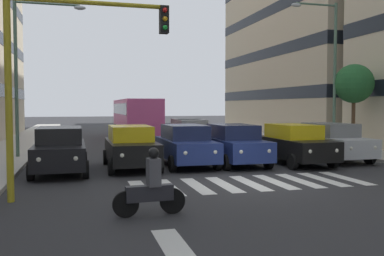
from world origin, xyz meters
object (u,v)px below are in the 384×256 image
object	(u,v)px
bus_behind_traffic	(136,114)
street_lamp_right	(28,60)
car_row2_0	(190,134)
traffic_light_gantry	(58,62)
car_0	(332,141)
car_3	(186,145)
car_4	(131,147)
car_2	(234,144)
street_lamp_left	(328,62)
car_row2_1	(188,133)
car_1	(295,144)
car_5	(60,150)
motorcycle_with_rider	(151,188)
street_tree_1	(354,84)

from	to	relation	value
bus_behind_traffic	street_lamp_right	size ratio (longest dim) A/B	1.44
car_row2_0	traffic_light_gantry	bearing A→B (deg)	60.57
car_0	car_3	bearing A→B (deg)	-0.83
car_4	car_2	bearing A→B (deg)	179.51
bus_behind_traffic	street_lamp_right	xyz separation A→B (m)	(6.56, 11.66, 2.79)
traffic_light_gantry	street_lamp_left	xyz separation A→B (m)	(-13.64, -8.45, 1.21)
traffic_light_gantry	street_lamp_left	distance (m)	16.09
car_row2_0	car_row2_1	size ratio (longest dim) A/B	1.00
car_1	car_5	bearing A→B (deg)	-0.60
car_3	street_lamp_right	xyz separation A→B (m)	(6.56, -4.02, 3.76)
motorcycle_with_rider	car_4	bearing A→B (deg)	-93.50
traffic_light_gantry	street_lamp_right	xyz separation A→B (m)	(1.70, -9.35, 0.95)
car_2	street_lamp_left	xyz separation A→B (m)	(-6.67, -3.30, 4.02)
car_4	bus_behind_traffic	xyz separation A→B (m)	(-2.32, -15.83, 0.97)
street_lamp_left	street_tree_1	distance (m)	1.86
street_lamp_right	car_1	bearing A→B (deg)	157.15
car_row2_1	traffic_light_gantry	distance (m)	15.16
car_4	traffic_light_gantry	bearing A→B (deg)	63.81
motorcycle_with_rider	traffic_light_gantry	world-z (taller)	traffic_light_gantry
car_3	bus_behind_traffic	size ratio (longest dim) A/B	0.42
car_4	traffic_light_gantry	xyz separation A→B (m)	(2.55, 5.18, 2.81)
car_1	car_3	size ratio (longest dim) A/B	1.00
car_5	street_lamp_right	world-z (taller)	street_lamp_right
street_lamp_left	car_row2_0	bearing A→B (deg)	-29.34
car_1	traffic_light_gantry	world-z (taller)	traffic_light_gantry
car_5	bus_behind_traffic	bearing A→B (deg)	-107.13
traffic_light_gantry	street_lamp_right	world-z (taller)	street_lamp_right
street_lamp_left	street_lamp_right	size ratio (longest dim) A/B	1.08
car_row2_0	street_tree_1	distance (m)	9.53
car_5	street_tree_1	xyz separation A→B (m)	(-15.18, -3.41, 2.82)
car_3	traffic_light_gantry	size ratio (longest dim) A/B	0.81
car_4	motorcycle_with_rider	xyz separation A→B (m)	(0.46, 7.50, -0.24)
car_row2_1	traffic_light_gantry	bearing A→B (deg)	61.88
car_4	car_5	xyz separation A→B (m)	(2.71, 0.47, 0.00)
car_2	motorcycle_with_rider	bearing A→B (deg)	56.79
car_5	car_row2_1	bearing A→B (deg)	-130.43
car_row2_1	bus_behind_traffic	bearing A→B (deg)	-74.69
car_1	street_lamp_right	size ratio (longest dim) A/B	0.61
car_3	car_row2_0	bearing A→B (deg)	-106.43
car_0	street_lamp_left	bearing A→B (deg)	-119.87
bus_behind_traffic	street_tree_1	bearing A→B (deg)	128.21
car_5	traffic_light_gantry	world-z (taller)	traffic_light_gantry
car_5	traffic_light_gantry	xyz separation A→B (m)	(-0.16, 4.71, 2.81)
car_0	car_1	size ratio (longest dim) A/B	1.00
car_row2_1	traffic_light_gantry	xyz separation A→B (m)	(7.02, 13.14, 2.81)
car_4	car_row2_1	bearing A→B (deg)	-119.33
car_row2_0	street_lamp_left	world-z (taller)	street_lamp_left
car_1	car_row2_1	distance (m)	8.90
car_1	car_2	xyz separation A→B (m)	(2.59, -0.54, 0.00)
traffic_light_gantry	street_lamp_right	bearing A→B (deg)	-79.73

